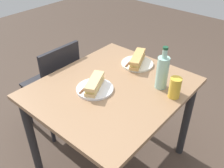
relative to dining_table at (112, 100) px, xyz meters
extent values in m
plane|color=#47382D|center=(0.00, 0.00, -0.64)|extent=(8.00, 8.00, 0.00)
cube|color=#997251|center=(0.00, 0.00, 0.11)|extent=(1.04, 0.90, 0.03)
cylinder|color=#262628|center=(0.46, -0.39, -0.28)|extent=(0.06, 0.06, 0.73)
cylinder|color=#262628|center=(-0.46, 0.39, -0.28)|extent=(0.06, 0.06, 0.73)
cylinder|color=#262628|center=(0.46, 0.39, -0.28)|extent=(0.06, 0.06, 0.73)
cube|color=black|center=(0.00, 0.73, -0.18)|extent=(0.40, 0.40, 0.02)
cube|color=black|center=(0.00, 0.54, 0.03)|extent=(0.38, 0.03, 0.40)
cylinder|color=black|center=(0.18, 0.91, -0.42)|extent=(0.04, 0.04, 0.46)
cylinder|color=black|center=(-0.18, 0.91, -0.42)|extent=(0.04, 0.04, 0.46)
cylinder|color=black|center=(0.18, 0.55, -0.42)|extent=(0.04, 0.04, 0.46)
cylinder|color=black|center=(-0.18, 0.55, -0.42)|extent=(0.04, 0.04, 0.46)
cylinder|color=silver|center=(0.35, 0.05, 0.13)|extent=(0.25, 0.25, 0.01)
cube|color=tan|center=(0.35, 0.05, 0.15)|extent=(0.26, 0.16, 0.02)
cube|color=#DBC66B|center=(0.35, 0.05, 0.17)|extent=(0.24, 0.15, 0.02)
cube|color=tan|center=(0.35, 0.05, 0.19)|extent=(0.26, 0.16, 0.02)
cube|color=silver|center=(0.37, 0.11, 0.14)|extent=(0.10, 0.04, 0.00)
cube|color=#59331E|center=(0.28, 0.08, 0.14)|extent=(0.08, 0.03, 0.01)
cylinder|color=white|center=(-0.10, 0.06, 0.13)|extent=(0.25, 0.25, 0.01)
cube|color=#DBB77A|center=(-0.10, 0.06, 0.15)|extent=(0.23, 0.16, 0.02)
cube|color=#DBC66B|center=(-0.10, 0.06, 0.17)|extent=(0.21, 0.15, 0.02)
cube|color=#DBB77A|center=(-0.10, 0.06, 0.19)|extent=(0.23, 0.16, 0.02)
cube|color=silver|center=(-0.09, 0.12, 0.14)|extent=(0.10, 0.04, 0.00)
cube|color=#59331E|center=(-0.18, 0.10, 0.14)|extent=(0.08, 0.03, 0.01)
cylinder|color=#99C6B7|center=(0.21, -0.25, 0.23)|extent=(0.08, 0.08, 0.22)
cylinder|color=#99C6B7|center=(0.21, -0.25, 0.37)|extent=(0.03, 0.03, 0.06)
cylinder|color=#19472D|center=(0.21, -0.25, 0.41)|extent=(0.03, 0.03, 0.02)
cylinder|color=gold|center=(0.17, -0.37, 0.19)|extent=(0.07, 0.07, 0.14)
camera|label=1|loc=(-1.04, -0.89, 1.08)|focal=39.75mm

